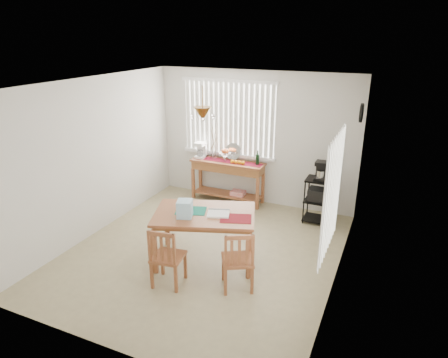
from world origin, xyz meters
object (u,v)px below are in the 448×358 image
at_px(wire_cart, 319,196).
at_px(chair_left, 167,257).
at_px(cart_items, 321,171).
at_px(dining_table, 205,218).
at_px(sideboard, 228,171).
at_px(chair_right, 238,261).

height_order(wire_cart, chair_left, chair_left).
bearing_deg(cart_items, dining_table, -122.95).
bearing_deg(cart_items, sideboard, 173.13).
distance_m(sideboard, chair_left, 3.03).
bearing_deg(dining_table, sideboard, 104.74).
distance_m(cart_items, chair_left, 3.18).
distance_m(wire_cart, dining_table, 2.37).
height_order(chair_left, chair_right, chair_right).
distance_m(sideboard, wire_cart, 1.89).
relative_size(sideboard, chair_right, 1.70).
bearing_deg(dining_table, chair_right, -33.66).
relative_size(dining_table, chair_left, 1.92).
height_order(wire_cart, chair_right, chair_right).
height_order(sideboard, dining_table, sideboard).
bearing_deg(chair_left, dining_table, 77.50).
relative_size(wire_cart, chair_left, 0.94).
height_order(sideboard, chair_right, chair_right).
distance_m(dining_table, chair_right, 0.91).
height_order(wire_cart, cart_items, cart_items).
relative_size(sideboard, cart_items, 4.40).
distance_m(wire_cart, chair_right, 2.52).
xyz_separation_m(wire_cart, chair_right, (-0.56, -2.46, -0.06)).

